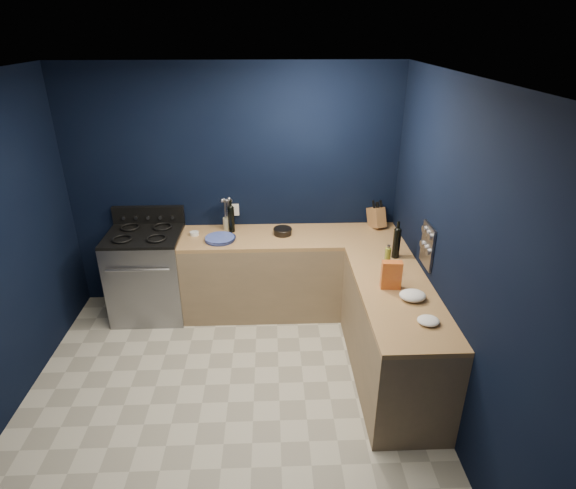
{
  "coord_description": "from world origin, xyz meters",
  "views": [
    {
      "loc": [
        0.39,
        -3.03,
        2.91
      ],
      "look_at": [
        0.55,
        1.0,
        1.0
      ],
      "focal_mm": 29.16,
      "sensor_mm": 36.0,
      "label": 1
    }
  ],
  "objects_px": {
    "gas_range": "(149,276)",
    "crouton_bag": "(391,275)",
    "utensil_crock": "(228,224)",
    "knife_block": "(376,217)",
    "plate_stack": "(220,239)"
  },
  "relations": [
    {
      "from": "knife_block",
      "to": "crouton_bag",
      "type": "xyz_separation_m",
      "value": [
        -0.15,
        -1.3,
        0.01
      ]
    },
    {
      "from": "gas_range",
      "to": "utensil_crock",
      "type": "relative_size",
      "value": 6.91
    },
    {
      "from": "gas_range",
      "to": "knife_block",
      "type": "xyz_separation_m",
      "value": [
        2.47,
        0.21,
        0.55
      ]
    },
    {
      "from": "gas_range",
      "to": "crouton_bag",
      "type": "relative_size",
      "value": 3.79
    },
    {
      "from": "gas_range",
      "to": "crouton_bag",
      "type": "height_order",
      "value": "crouton_bag"
    },
    {
      "from": "plate_stack",
      "to": "utensil_crock",
      "type": "relative_size",
      "value": 2.26
    },
    {
      "from": "gas_range",
      "to": "knife_block",
      "type": "relative_size",
      "value": 4.27
    },
    {
      "from": "gas_range",
      "to": "knife_block",
      "type": "distance_m",
      "value": 2.53
    },
    {
      "from": "utensil_crock",
      "to": "crouton_bag",
      "type": "bearing_deg",
      "value": -41.63
    },
    {
      "from": "crouton_bag",
      "to": "knife_block",
      "type": "bearing_deg",
      "value": 88.44
    },
    {
      "from": "plate_stack",
      "to": "knife_block",
      "type": "distance_m",
      "value": 1.7
    },
    {
      "from": "utensil_crock",
      "to": "crouton_bag",
      "type": "height_order",
      "value": "crouton_bag"
    },
    {
      "from": "plate_stack",
      "to": "gas_range",
      "type": "bearing_deg",
      "value": 174.06
    },
    {
      "from": "gas_range",
      "to": "utensil_crock",
      "type": "distance_m",
      "value": 1.02
    },
    {
      "from": "utensil_crock",
      "to": "knife_block",
      "type": "bearing_deg",
      "value": 0.53
    }
  ]
}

